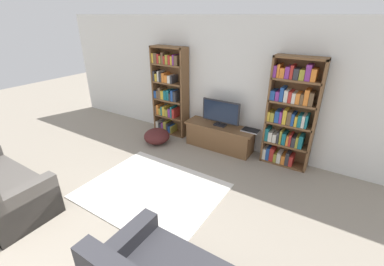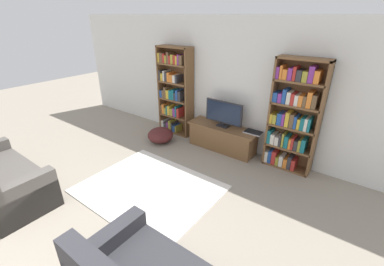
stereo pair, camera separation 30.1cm
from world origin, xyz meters
TOP-DOWN VIEW (x-y plane):
  - wall_back at (0.00, 4.23)m, footprint 8.80×0.06m
  - bookshelf_left at (-1.26, 4.05)m, footprint 0.83×0.30m
  - bookshelf_right at (1.42, 4.05)m, footprint 0.83×0.30m
  - tv_stand at (0.11, 3.94)m, footprint 1.48×0.46m
  - television at (0.11, 3.94)m, footprint 0.81×0.16m
  - laptop at (0.74, 4.01)m, footprint 0.35×0.23m
  - area_rug at (-0.12, 2.02)m, footprint 2.11×1.72m
  - couch_left_sectional at (-1.77, 0.54)m, footprint 1.76×0.84m
  - beanbag_ottoman at (-1.16, 3.40)m, footprint 0.56×0.56m

SIDE VIEW (x-z plane):
  - area_rug at x=-0.12m, z-range 0.00..0.02m
  - beanbag_ottoman at x=-1.16m, z-range 0.00..0.32m
  - tv_stand at x=0.11m, z-range 0.00..0.52m
  - couch_left_sectional at x=-1.77m, z-range -0.11..0.69m
  - laptop at x=0.74m, z-range 0.51..0.54m
  - television at x=0.11m, z-range 0.53..1.07m
  - bookshelf_right at x=1.42m, z-range -0.02..1.97m
  - bookshelf_left at x=-1.26m, z-range 0.00..1.99m
  - wall_back at x=0.00m, z-range 0.00..2.60m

